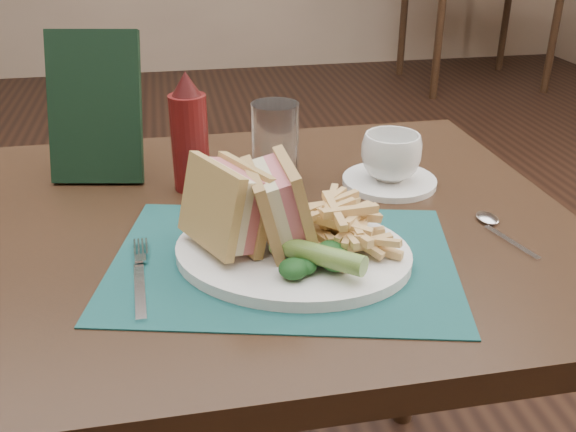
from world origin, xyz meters
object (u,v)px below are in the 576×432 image
(plate, at_px, (292,253))
(check_presenter, at_px, (95,107))
(drinking_glass, at_px, (275,144))
(sandwich_half_a, at_px, (211,209))
(placemat, at_px, (283,261))
(coffee_cup, at_px, (391,157))
(table_main, at_px, (265,414))
(sandwich_half_b, at_px, (263,205))
(ketchup_bottle, at_px, (189,132))
(table_bg_right, at_px, (475,27))
(saucer, at_px, (389,181))

(plate, relative_size, check_presenter, 1.26)
(drinking_glass, distance_m, check_presenter, 0.29)
(sandwich_half_a, bearing_deg, plate, -33.77)
(plate, bearing_deg, placemat, -144.41)
(placemat, distance_m, coffee_cup, 0.30)
(table_main, height_order, plate, plate)
(sandwich_half_b, height_order, coffee_cup, sandwich_half_b)
(table_main, relative_size, check_presenter, 3.77)
(coffee_cup, bearing_deg, table_main, -160.16)
(table_main, bearing_deg, sandwich_half_a, -124.24)
(sandwich_half_b, bearing_deg, drinking_glass, 75.39)
(sandwich_half_a, height_order, ketchup_bottle, ketchup_bottle)
(table_main, relative_size, table_bg_right, 1.00)
(sandwich_half_b, relative_size, saucer, 0.76)
(table_main, distance_m, drinking_glass, 0.46)
(placemat, relative_size, sandwich_half_a, 3.76)
(plate, xyz_separation_m, saucer, (0.20, 0.20, -0.00))
(table_main, relative_size, ketchup_bottle, 4.84)
(table_main, height_order, check_presenter, check_presenter)
(drinking_glass, xyz_separation_m, check_presenter, (-0.27, 0.08, 0.05))
(placemat, distance_m, check_presenter, 0.43)
(sandwich_half_a, bearing_deg, saucer, 6.56)
(placemat, bearing_deg, plate, 12.91)
(sandwich_half_b, bearing_deg, coffee_cup, 38.17)
(table_main, xyz_separation_m, saucer, (0.22, 0.08, 0.38))
(sandwich_half_a, bearing_deg, table_main, 29.53)
(sandwich_half_b, xyz_separation_m, saucer, (0.23, 0.19, -0.07))
(check_presenter, bearing_deg, saucer, -4.35)
(coffee_cup, relative_size, ketchup_bottle, 0.51)
(table_main, distance_m, check_presenter, 0.58)
(plate, bearing_deg, check_presenter, 150.31)
(plate, height_order, coffee_cup, coffee_cup)
(drinking_glass, height_order, ketchup_bottle, ketchup_bottle)
(table_bg_right, relative_size, plate, 3.00)
(plate, height_order, ketchup_bottle, ketchup_bottle)
(plate, relative_size, sandwich_half_a, 2.62)
(check_presenter, bearing_deg, plate, -41.39)
(table_main, distance_m, saucer, 0.45)
(table_main, relative_size, sandwich_half_a, 7.87)
(sandwich_half_b, bearing_deg, plate, -21.48)
(table_main, height_order, table_bg_right, same)
(table_bg_right, distance_m, coffee_cup, 3.66)
(check_presenter, bearing_deg, table_main, -30.45)
(coffee_cup, height_order, drinking_glass, drinking_glass)
(coffee_cup, relative_size, check_presenter, 0.40)
(saucer, bearing_deg, sandwich_half_a, -147.20)
(plate, distance_m, ketchup_bottle, 0.29)
(table_main, distance_m, ketchup_bottle, 0.49)
(table_main, height_order, saucer, saucer)
(sandwich_half_a, xyz_separation_m, saucer, (0.30, 0.19, -0.07))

